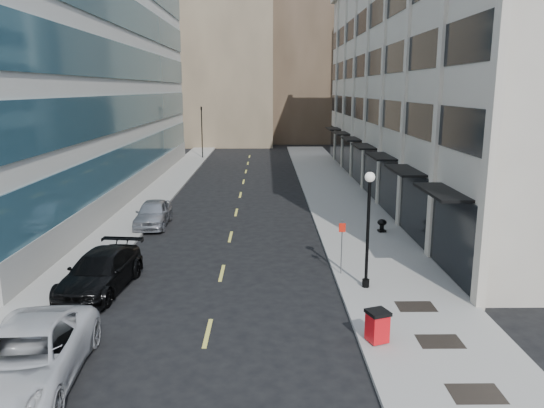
{
  "coord_description": "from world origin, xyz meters",
  "views": [
    {
      "loc": [
        1.99,
        -14.68,
        8.12
      ],
      "look_at": [
        2.3,
        10.75,
        2.59
      ],
      "focal_mm": 35.0,
      "sensor_mm": 36.0,
      "label": 1
    }
  ],
  "objects_px": {
    "car_white_van": "(26,358)",
    "car_black_pickup": "(100,272)",
    "trash_bin": "(377,325)",
    "sign_post": "(342,239)",
    "car_silver_sedan": "(153,213)",
    "traffic_signal": "(201,110)",
    "lamppost": "(368,219)",
    "urn_planter": "(382,224)"
  },
  "relations": [
    {
      "from": "traffic_signal",
      "to": "sign_post",
      "type": "height_order",
      "value": "traffic_signal"
    },
    {
      "from": "traffic_signal",
      "to": "lamppost",
      "type": "relative_size",
      "value": 1.43
    },
    {
      "from": "car_white_van",
      "to": "trash_bin",
      "type": "bearing_deg",
      "value": 8.36
    },
    {
      "from": "trash_bin",
      "to": "urn_planter",
      "type": "distance_m",
      "value": 13.77
    },
    {
      "from": "car_black_pickup",
      "to": "sign_post",
      "type": "xyz_separation_m",
      "value": [
        10.1,
        1.46,
        0.93
      ]
    },
    {
      "from": "traffic_signal",
      "to": "car_silver_sedan",
      "type": "relative_size",
      "value": 1.52
    },
    {
      "from": "sign_post",
      "to": "urn_planter",
      "type": "xyz_separation_m",
      "value": [
        3.3,
        6.96,
        -1.13
      ]
    },
    {
      "from": "car_black_pickup",
      "to": "car_silver_sedan",
      "type": "relative_size",
      "value": 1.19
    },
    {
      "from": "car_silver_sedan",
      "to": "sign_post",
      "type": "height_order",
      "value": "sign_post"
    },
    {
      "from": "car_white_van",
      "to": "trash_bin",
      "type": "distance_m",
      "value": 10.45
    },
    {
      "from": "car_black_pickup",
      "to": "urn_planter",
      "type": "xyz_separation_m",
      "value": [
        13.4,
        8.43,
        -0.2
      ]
    },
    {
      "from": "lamppost",
      "to": "sign_post",
      "type": "bearing_deg",
      "value": 116.02
    },
    {
      "from": "car_white_van",
      "to": "sign_post",
      "type": "bearing_deg",
      "value": 37.14
    },
    {
      "from": "trash_bin",
      "to": "sign_post",
      "type": "relative_size",
      "value": 0.44
    },
    {
      "from": "trash_bin",
      "to": "lamppost",
      "type": "xyz_separation_m",
      "value": [
        0.54,
        4.84,
        2.3
      ]
    },
    {
      "from": "car_black_pickup",
      "to": "lamppost",
      "type": "height_order",
      "value": "lamppost"
    },
    {
      "from": "car_silver_sedan",
      "to": "urn_planter",
      "type": "relative_size",
      "value": 6.29
    },
    {
      "from": "lamppost",
      "to": "urn_planter",
      "type": "bearing_deg",
      "value": 73.73
    },
    {
      "from": "car_black_pickup",
      "to": "car_silver_sedan",
      "type": "bearing_deg",
      "value": 96.23
    },
    {
      "from": "urn_planter",
      "to": "lamppost",
      "type": "bearing_deg",
      "value": -106.27
    },
    {
      "from": "urn_planter",
      "to": "traffic_signal",
      "type": "bearing_deg",
      "value": 112.78
    },
    {
      "from": "car_black_pickup",
      "to": "lamppost",
      "type": "relative_size",
      "value": 1.12
    },
    {
      "from": "car_black_pickup",
      "to": "lamppost",
      "type": "distance_m",
      "value": 11.12
    },
    {
      "from": "car_white_van",
      "to": "sign_post",
      "type": "relative_size",
      "value": 2.5
    },
    {
      "from": "car_white_van",
      "to": "lamppost",
      "type": "bearing_deg",
      "value": 29.34
    },
    {
      "from": "car_white_van",
      "to": "urn_planter",
      "type": "relative_size",
      "value": 8.39
    },
    {
      "from": "trash_bin",
      "to": "car_white_van",
      "type": "bearing_deg",
      "value": 172.02
    },
    {
      "from": "sign_post",
      "to": "urn_planter",
      "type": "height_order",
      "value": "sign_post"
    },
    {
      "from": "car_white_van",
      "to": "traffic_signal",
      "type": "bearing_deg",
      "value": 86.94
    },
    {
      "from": "sign_post",
      "to": "traffic_signal",
      "type": "bearing_deg",
      "value": 107.67
    },
    {
      "from": "traffic_signal",
      "to": "car_black_pickup",
      "type": "relative_size",
      "value": 1.28
    },
    {
      "from": "car_silver_sedan",
      "to": "trash_bin",
      "type": "bearing_deg",
      "value": -57.36
    },
    {
      "from": "lamppost",
      "to": "sign_post",
      "type": "relative_size",
      "value": 1.99
    },
    {
      "from": "car_black_pickup",
      "to": "sign_post",
      "type": "distance_m",
      "value": 10.25
    },
    {
      "from": "car_white_van",
      "to": "car_black_pickup",
      "type": "distance_m",
      "value": 7.24
    },
    {
      "from": "traffic_signal",
      "to": "car_silver_sedan",
      "type": "xyz_separation_m",
      "value": [
        0.7,
        -31.55,
        -4.93
      ]
    },
    {
      "from": "car_white_van",
      "to": "lamppost",
      "type": "relative_size",
      "value": 1.25
    },
    {
      "from": "sign_post",
      "to": "lamppost",
      "type": "bearing_deg",
      "value": -61.23
    },
    {
      "from": "car_silver_sedan",
      "to": "sign_post",
      "type": "distance_m",
      "value": 13.55
    },
    {
      "from": "car_white_van",
      "to": "car_silver_sedan",
      "type": "distance_m",
      "value": 17.69
    },
    {
      "from": "traffic_signal",
      "to": "sign_post",
      "type": "xyz_separation_m",
      "value": [
        10.8,
        -40.54,
        -3.99
      ]
    },
    {
      "from": "car_silver_sedan",
      "to": "trash_bin",
      "type": "height_order",
      "value": "car_silver_sedan"
    }
  ]
}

